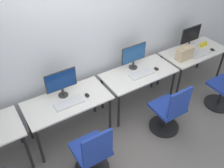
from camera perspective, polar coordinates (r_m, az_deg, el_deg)
The scene contains 18 objects.
ground_plane at distance 4.07m, azimuth 0.93°, elevation -10.48°, with size 20.00×20.00×0.00m, color slate.
wall_back at distance 3.71m, azimuth -5.15°, elevation 11.55°, with size 12.00×0.05×2.80m.
desk_left at distance 3.61m, azimuth -10.08°, elevation -4.67°, with size 1.20×0.61×0.71m.
monitor_left at distance 3.51m, azimuth -11.54°, elevation 0.44°, with size 0.45×0.14×0.42m.
keyboard_left at distance 3.50m, azimuth -9.77°, elevation -4.26°, with size 0.41×0.17×0.02m.
mouse_left at distance 3.58m, azimuth -5.72°, elevation -2.54°, with size 0.06×0.09×0.03m.
office_chair_left at distance 3.32m, azimuth -4.43°, elevation -15.88°, with size 0.48×0.48×0.90m.
desk_right at distance 4.10m, azimuth 6.11°, elevation 1.73°, with size 1.20×0.61×0.71m.
monitor_right at distance 4.03m, azimuth 4.99°, elevation 6.60°, with size 0.45×0.14×0.42m.
keyboard_right at distance 4.01m, azimuth 6.75°, elevation 2.31°, with size 0.41×0.17×0.02m.
mouse_right at distance 4.15m, azimuth 10.13°, elevation 3.46°, with size 0.06×0.09×0.03m.
office_chair_right at distance 3.91m, azimuth 12.92°, elevation -6.37°, with size 0.48×0.48×0.90m.
desk_far_right at distance 4.87m, azimuth 18.10°, elevation 6.38°, with size 1.20×0.61×0.71m.
monitor_far_right at distance 4.80m, azimuth 17.54°, elevation 10.48°, with size 0.45×0.14×0.42m.
keyboard_far_right at distance 4.76m, azimuth 19.47°, elevation 6.56°, with size 0.41×0.17×0.02m.
mouse_far_right at distance 4.95m, azimuth 21.99°, elevation 7.31°, with size 0.06×0.09×0.03m.
handbag at distance 4.48m, azimuth 16.29°, elevation 6.77°, with size 0.30×0.18×0.25m.
placard_far_right at distance 5.01m, azimuth 20.19°, elevation 8.49°, with size 0.16×0.03×0.08m.
Camera 1 is at (-1.48, -2.23, 3.07)m, focal length 40.00 mm.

